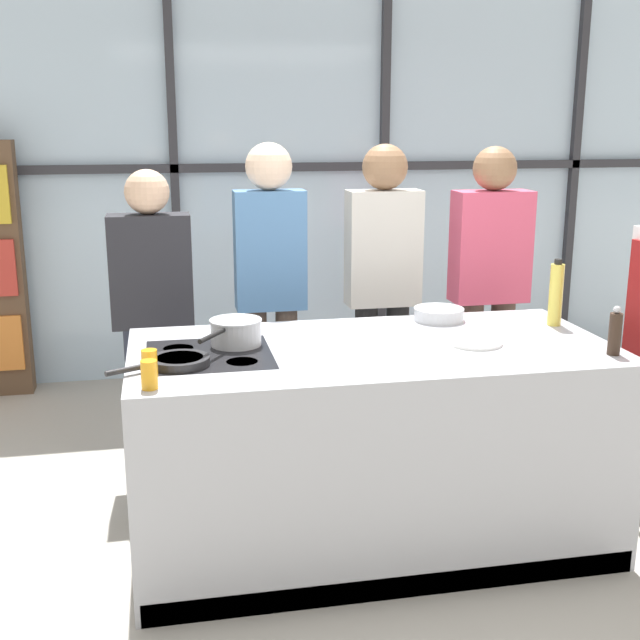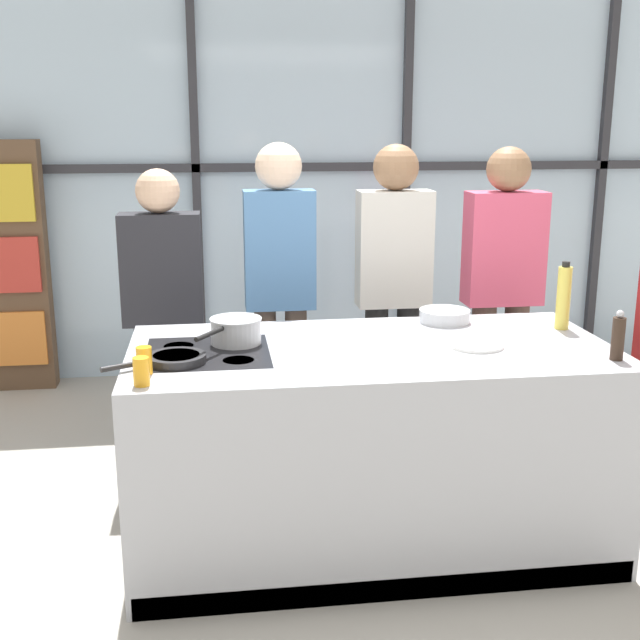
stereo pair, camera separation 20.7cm
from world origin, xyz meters
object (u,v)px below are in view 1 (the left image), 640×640
object	(u,v)px
saucepan	(236,331)
juice_glass_far	(150,364)
white_plate	(475,343)
mixing_bowl	(439,314)
spectator_center_right	(383,279)
pepper_grinder	(615,333)
spectator_far_right	(489,279)
spectator_center_left	(270,279)
spectator_far_left	(153,305)
frying_pan	(178,361)
juice_glass_near	(149,375)
oil_bottle	(556,294)

from	to	relation	value
saucepan	juice_glass_far	size ratio (longest dim) A/B	3.48
white_plate	mixing_bowl	xyz separation A→B (m)	(-0.01, 0.44, 0.03)
spectator_center_right	pepper_grinder	size ratio (longest dim) A/B	8.38
mixing_bowl	spectator_far_right	bearing A→B (deg)	49.13
spectator_center_left	spectator_center_right	distance (m)	0.63
spectator_far_left	spectator_far_right	distance (m)	1.88
white_plate	juice_glass_far	world-z (taller)	juice_glass_far
frying_pan	juice_glass_far	distance (m)	0.17
spectator_center_right	spectator_far_left	bearing A→B (deg)	0.00
white_plate	spectator_far_left	bearing A→B (deg)	143.61
saucepan	white_plate	bearing A→B (deg)	-10.38
spectator_far_left	mixing_bowl	xyz separation A→B (m)	(1.37, -0.58, 0.03)
saucepan	juice_glass_far	world-z (taller)	saucepan
spectator_center_right	spectator_far_right	size ratio (longest dim) A/B	1.01
saucepan	juice_glass_near	bearing A→B (deg)	-124.79
spectator_far_right	pepper_grinder	distance (m)	1.29
spectator_far_left	juice_glass_near	world-z (taller)	spectator_far_left
spectator_far_left	spectator_center_right	distance (m)	1.26
juice_glass_near	spectator_center_right	bearing A→B (deg)	47.20
frying_pan	oil_bottle	size ratio (longest dim) A/B	1.27
pepper_grinder	juice_glass_far	xyz separation A→B (m)	(-1.90, 0.07, -0.04)
spectator_center_right	white_plate	distance (m)	1.04
spectator_center_right	white_plate	size ratio (longest dim) A/B	7.46
spectator_far_right	frying_pan	distance (m)	2.08
frying_pan	mixing_bowl	bearing A→B (deg)	21.59
spectator_far_right	oil_bottle	bearing A→B (deg)	90.32
juice_glass_far	juice_glass_near	bearing A→B (deg)	-90.00
spectator_far_left	pepper_grinder	world-z (taller)	spectator_far_left
pepper_grinder	juice_glass_near	xyz separation A→B (m)	(-1.90, -0.07, -0.04)
juice_glass_near	mixing_bowl	bearing A→B (deg)	29.33
oil_bottle	juice_glass_near	size ratio (longest dim) A/B	2.97
spectator_far_left	spectator_center_right	size ratio (longest dim) A/B	0.93
oil_bottle	saucepan	bearing A→B (deg)	-177.98
spectator_center_right	oil_bottle	xyz separation A→B (m)	(0.63, -0.78, 0.05)
mixing_bowl	pepper_grinder	xyz separation A→B (m)	(0.52, -0.70, 0.06)
spectator_far_left	pepper_grinder	size ratio (longest dim) A/B	7.82
spectator_center_left	pepper_grinder	distance (m)	1.81
oil_bottle	pepper_grinder	world-z (taller)	oil_bottle
spectator_center_left	oil_bottle	distance (m)	1.48
spectator_far_left	oil_bottle	xyz separation A→B (m)	(1.88, -0.78, 0.14)
spectator_center_right	white_plate	bearing A→B (deg)	97.55
spectator_center_right	spectator_far_right	bearing A→B (deg)	180.00
spectator_center_right	mixing_bowl	world-z (taller)	spectator_center_right
spectator_center_right	oil_bottle	world-z (taller)	spectator_center_right
frying_pan	white_plate	xyz separation A→B (m)	(1.29, 0.06, -0.01)
spectator_far_left	juice_glass_far	xyz separation A→B (m)	(-0.00, -1.22, 0.05)
spectator_center_right	white_plate	xyz separation A→B (m)	(0.14, -1.02, -0.09)
spectator_far_right	juice_glass_far	world-z (taller)	spectator_far_right
juice_glass_near	juice_glass_far	world-z (taller)	same
saucepan	white_plate	world-z (taller)	saucepan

